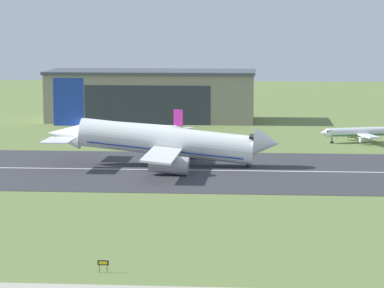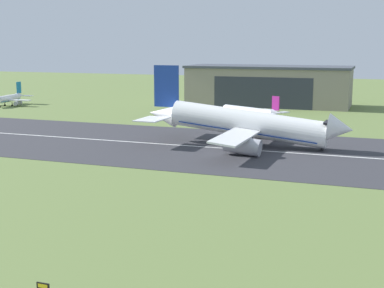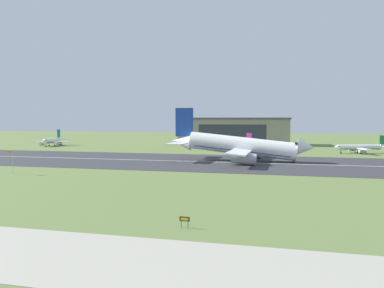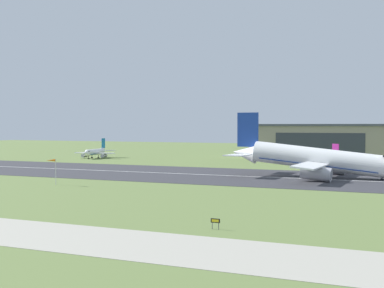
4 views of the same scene
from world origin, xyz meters
TOP-DOWN VIEW (x-y plane):
  - runway_strip at (0.00, 118.96)m, footprint 411.70×49.73m
  - runway_centreline at (0.00, 118.96)m, footprint 370.53×0.70m
  - hangar_building at (7.69, 208.70)m, footprint 62.12×23.15m
  - airplane_landing at (20.38, 123.88)m, footprint 49.20×44.96m
  - airplane_parked_west at (65.72, 164.24)m, footprint 23.10×17.80m
  - airplane_parked_centre at (10.83, 165.07)m, footprint 24.35×20.13m
  - runway_sign at (21.31, 43.59)m, footprint 1.36×0.13m

SIDE VIEW (x-z plane):
  - runway_strip at x=0.00m, z-range 0.00..0.06m
  - runway_centreline at x=0.00m, z-range 0.06..0.07m
  - runway_sign at x=21.31m, z-range 0.35..1.87m
  - airplane_parked_west at x=65.72m, z-range -1.23..6.27m
  - airplane_parked_centre at x=10.83m, z-range -1.30..6.96m
  - airplane_landing at x=20.38m, z-range -4.09..14.24m
  - hangar_building at x=7.69m, z-range 0.02..15.14m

